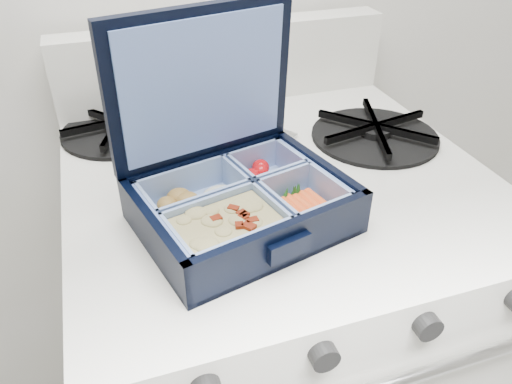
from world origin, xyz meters
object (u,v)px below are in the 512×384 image
object	(u,v)px
stove	(270,363)
bento_box	(242,205)
burner_grate	(375,130)
fork	(251,166)

from	to	relation	value
stove	bento_box	size ratio (longest dim) A/B	3.70
stove	burner_grate	distance (m)	0.45
bento_box	fork	world-z (taller)	bento_box
burner_grate	fork	distance (m)	0.20
stove	burner_grate	size ratio (longest dim) A/B	4.39
stove	bento_box	xyz separation A→B (m)	(-0.08, -0.10, 0.43)
bento_box	burner_grate	size ratio (longest dim) A/B	1.18
fork	stove	bearing A→B (deg)	30.93
stove	fork	world-z (taller)	fork
burner_grate	fork	bearing A→B (deg)	-172.92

